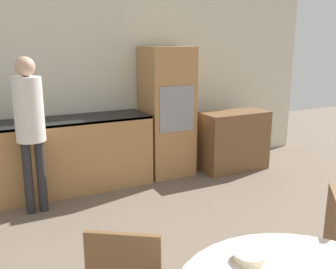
{
  "coord_description": "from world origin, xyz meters",
  "views": [
    {
      "loc": [
        -1.34,
        0.59,
        1.81
      ],
      "look_at": [
        -0.06,
        3.12,
        1.11
      ],
      "focal_mm": 40.0,
      "sensor_mm": 36.0,
      "label": 1
    }
  ],
  "objects_px": {
    "oven_unit": "(167,112)",
    "sideboard": "(234,141)",
    "bowl_centre": "(249,257)",
    "chair_far_right": "(313,251)",
    "person_standing": "(29,118)"
  },
  "relations": [
    {
      "from": "person_standing",
      "to": "sideboard",
      "type": "bearing_deg",
      "value": 4.06
    },
    {
      "from": "person_standing",
      "to": "bowl_centre",
      "type": "xyz_separation_m",
      "value": [
        0.68,
        -2.75,
        -0.27
      ]
    },
    {
      "from": "oven_unit",
      "to": "bowl_centre",
      "type": "bearing_deg",
      "value": -109.79
    },
    {
      "from": "oven_unit",
      "to": "sideboard",
      "type": "distance_m",
      "value": 1.08
    },
    {
      "from": "oven_unit",
      "to": "sideboard",
      "type": "bearing_deg",
      "value": -17.65
    },
    {
      "from": "sideboard",
      "to": "oven_unit",
      "type": "bearing_deg",
      "value": 162.35
    },
    {
      "from": "sideboard",
      "to": "bowl_centre",
      "type": "relative_size",
      "value": 6.27
    },
    {
      "from": "sideboard",
      "to": "bowl_centre",
      "type": "bearing_deg",
      "value": -125.55
    },
    {
      "from": "oven_unit",
      "to": "chair_far_right",
      "type": "xyz_separation_m",
      "value": [
        -0.49,
        -3.05,
        -0.36
      ]
    },
    {
      "from": "sideboard",
      "to": "chair_far_right",
      "type": "xyz_separation_m",
      "value": [
        -1.43,
        -2.75,
        0.1
      ]
    },
    {
      "from": "oven_unit",
      "to": "person_standing",
      "type": "xyz_separation_m",
      "value": [
        -1.84,
        -0.5,
        0.17
      ]
    },
    {
      "from": "chair_far_right",
      "to": "person_standing",
      "type": "bearing_deg",
      "value": -109.58
    },
    {
      "from": "oven_unit",
      "to": "chair_far_right",
      "type": "height_order",
      "value": "oven_unit"
    },
    {
      "from": "sideboard",
      "to": "person_standing",
      "type": "relative_size",
      "value": 0.58
    },
    {
      "from": "oven_unit",
      "to": "bowl_centre",
      "type": "xyz_separation_m",
      "value": [
        -1.17,
        -3.24,
        -0.1
      ]
    }
  ]
}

